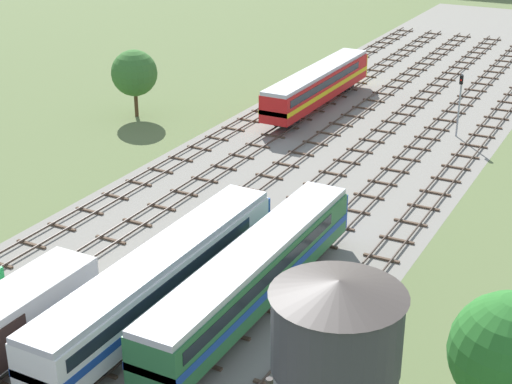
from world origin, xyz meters
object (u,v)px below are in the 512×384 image
Objects in this scene: diesel_railcar_left_far at (318,84)px; signal_post_nearest at (460,98)px; water_tower at (337,329)px; diesel_railcar_centre_right_midfar at (254,271)px; diesel_railcar_centre_mid at (161,276)px.

diesel_railcar_left_far is 3.50× the size of signal_post_nearest.
diesel_railcar_left_far is 56.03m from water_tower.
water_tower is (22.88, -50.65, 7.10)m from diesel_railcar_left_far.
diesel_railcar_centre_right_midfar is at bearing -71.24° from diesel_railcar_left_far.
water_tower is 1.96× the size of signal_post_nearest.
signal_post_nearest is at bearing -7.52° from diesel_railcar_left_far.
water_tower is (10.22, -13.38, 7.10)m from diesel_railcar_centre_right_midfar.
diesel_railcar_left_far is at bearing 108.76° from diesel_railcar_centre_right_midfar.
water_tower is 49.73m from signal_post_nearest.
diesel_railcar_centre_right_midfar is 35.40m from signal_post_nearest.
diesel_railcar_centre_mid is 1.79× the size of water_tower.
diesel_railcar_centre_right_midfar is (4.22, 2.85, 0.00)m from diesel_railcar_centre_mid.
signal_post_nearest reaches higher than diesel_railcar_centre_right_midfar.
diesel_railcar_centre_mid and diesel_railcar_centre_right_midfar have the same top height.
diesel_railcar_centre_mid is 5.09m from diesel_railcar_centre_right_midfar.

